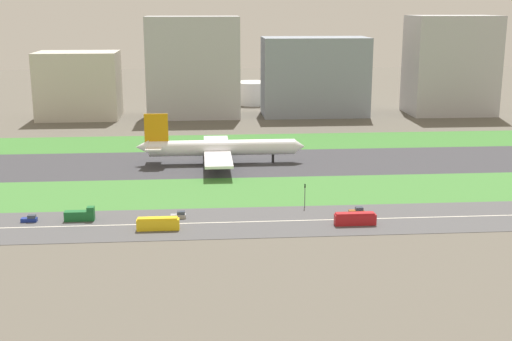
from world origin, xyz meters
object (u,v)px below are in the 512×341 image
(car_3, at_px, (357,211))
(fuel_tank_west, at_px, (253,93))
(car_0, at_px, (30,219))
(terminal_building, at_px, (79,85))
(traffic_light, at_px, (305,194))
(truck_0, at_px, (81,215))
(hangar_building, at_px, (193,67))
(cargo_warehouse, at_px, (451,65))
(airliner, at_px, (218,148))
(bus_1, at_px, (355,219))
(car_2, at_px, (179,215))
(office_tower, at_px, (315,77))
(bus_0, at_px, (158,224))

(car_3, height_order, fuel_tank_west, fuel_tank_west)
(car_0, distance_m, terminal_building, 183.51)
(car_0, height_order, traffic_light, traffic_light)
(truck_0, bearing_deg, terminal_building, 99.55)
(hangar_building, height_order, cargo_warehouse, cargo_warehouse)
(airliner, relative_size, truck_0, 7.74)
(bus_1, xyz_separation_m, car_3, (2.89, 10.00, -0.90))
(terminal_building, bearing_deg, hangar_building, 0.00)
(car_2, relative_size, hangar_building, 0.08)
(office_tower, relative_size, fuel_tank_west, 2.58)
(bus_0, bearing_deg, terminal_building, -74.54)
(airliner, xyz_separation_m, car_0, (-55.08, -68.00, -5.31))
(car_2, distance_m, office_tower, 195.77)
(car_2, bearing_deg, terminal_building, 107.82)
(fuel_tank_west, bearing_deg, car_3, -86.56)
(bus_1, height_order, fuel_tank_west, fuel_tank_west)
(cargo_warehouse, bearing_deg, terminal_building, 180.00)
(bus_1, distance_m, office_tower, 194.02)
(terminal_building, relative_size, hangar_building, 0.80)
(airliner, bearing_deg, bus_1, -65.11)
(hangar_building, distance_m, cargo_warehouse, 142.54)
(bus_1, bearing_deg, car_0, -6.25)
(truck_0, xyz_separation_m, fuel_tank_west, (66.35, 227.00, 5.17))
(cargo_warehouse, bearing_deg, office_tower, 180.00)
(truck_0, xyz_separation_m, traffic_light, (65.62, 7.99, 2.62))
(airliner, relative_size, office_tower, 1.13)
(car_2, bearing_deg, cargo_warehouse, 51.38)
(airliner, height_order, bus_0, airliner)
(car_3, xyz_separation_m, terminal_building, (-110.61, 182.00, 16.82))
(car_0, distance_m, hangar_building, 189.25)
(bus_1, height_order, car_0, bus_1)
(car_2, distance_m, car_0, 42.06)
(car_2, xyz_separation_m, car_0, (-42.06, 0.00, 0.00))
(truck_0, bearing_deg, fuel_tank_west, 73.71)
(airliner, xyz_separation_m, hangar_building, (-10.15, 114.00, 20.67))
(truck_0, relative_size, car_0, 1.91)
(truck_0, relative_size, hangar_building, 0.16)
(bus_0, height_order, terminal_building, terminal_building)
(traffic_light, height_order, office_tower, office_tower)
(bus_0, relative_size, cargo_warehouse, 0.21)
(traffic_light, bearing_deg, car_0, -174.28)
(car_3, height_order, car_0, same)
(airliner, height_order, car_2, airliner)
(terminal_building, xyz_separation_m, office_tower, (127.70, 0.00, 3.56))
(car_3, bearing_deg, airliner, 119.89)
(car_0, xyz_separation_m, cargo_warehouse, (187.47, 182.00, 26.08))
(terminal_building, distance_m, fuel_tank_west, 107.46)
(bus_0, bearing_deg, hangar_building, -92.46)
(traffic_light, bearing_deg, truck_0, -173.05)
(car_3, xyz_separation_m, fuel_tank_west, (-13.63, 227.00, 5.91))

